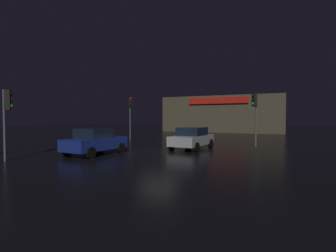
{
  "coord_description": "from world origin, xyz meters",
  "views": [
    {
      "loc": [
        7.6,
        -14.47,
        2.26
      ],
      "look_at": [
        -1.85,
        5.54,
        1.52
      ],
      "focal_mm": 27.1,
      "sensor_mm": 36.0,
      "label": 1
    }
  ],
  "objects_px": {
    "traffic_signal_main": "(7,108)",
    "traffic_signal_opposite": "(255,108)",
    "store_building": "(224,114)",
    "traffic_signal_cross_left": "(130,108)",
    "car_near": "(95,141)",
    "car_far": "(192,138)"
  },
  "relations": [
    {
      "from": "store_building",
      "to": "traffic_signal_main",
      "type": "distance_m",
      "value": 33.6
    },
    {
      "from": "traffic_signal_main",
      "to": "store_building",
      "type": "bearing_deg",
      "value": 83.74
    },
    {
      "from": "traffic_signal_main",
      "to": "traffic_signal_opposite",
      "type": "xyz_separation_m",
      "value": [
        10.79,
        12.21,
        0.21
      ]
    },
    {
      "from": "traffic_signal_opposite",
      "to": "car_near",
      "type": "distance_m",
      "value": 12.05
    },
    {
      "from": "car_near",
      "to": "traffic_signal_main",
      "type": "bearing_deg",
      "value": -122.09
    },
    {
      "from": "store_building",
      "to": "traffic_signal_cross_left",
      "type": "relative_size",
      "value": 4.3
    },
    {
      "from": "traffic_signal_main",
      "to": "car_far",
      "type": "distance_m",
      "value": 11.43
    },
    {
      "from": "traffic_signal_cross_left",
      "to": "car_near",
      "type": "bearing_deg",
      "value": -68.96
    },
    {
      "from": "car_far",
      "to": "store_building",
      "type": "bearing_deg",
      "value": 97.45
    },
    {
      "from": "traffic_signal_opposite",
      "to": "traffic_signal_main",
      "type": "bearing_deg",
      "value": -131.46
    },
    {
      "from": "car_far",
      "to": "car_near",
      "type": "bearing_deg",
      "value": -131.26
    },
    {
      "from": "traffic_signal_opposite",
      "to": "car_near",
      "type": "height_order",
      "value": "traffic_signal_opposite"
    },
    {
      "from": "traffic_signal_cross_left",
      "to": "traffic_signal_opposite",
      "type": "bearing_deg",
      "value": -3.57
    },
    {
      "from": "traffic_signal_cross_left",
      "to": "car_far",
      "type": "bearing_deg",
      "value": -26.84
    },
    {
      "from": "car_near",
      "to": "car_far",
      "type": "xyz_separation_m",
      "value": [
        4.46,
        5.09,
        -0.0
      ]
    },
    {
      "from": "traffic_signal_main",
      "to": "traffic_signal_opposite",
      "type": "relative_size",
      "value": 0.89
    },
    {
      "from": "traffic_signal_cross_left",
      "to": "car_far",
      "type": "distance_m",
      "value": 9.26
    },
    {
      "from": "traffic_signal_main",
      "to": "traffic_signal_opposite",
      "type": "height_order",
      "value": "traffic_signal_opposite"
    },
    {
      "from": "store_building",
      "to": "car_near",
      "type": "xyz_separation_m",
      "value": [
        -1.26,
        -29.57,
        -1.98
      ]
    },
    {
      "from": "traffic_signal_main",
      "to": "car_far",
      "type": "height_order",
      "value": "traffic_signal_main"
    },
    {
      "from": "car_far",
      "to": "traffic_signal_cross_left",
      "type": "bearing_deg",
      "value": 153.16
    },
    {
      "from": "traffic_signal_cross_left",
      "to": "car_near",
      "type": "relative_size",
      "value": 1.05
    }
  ]
}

